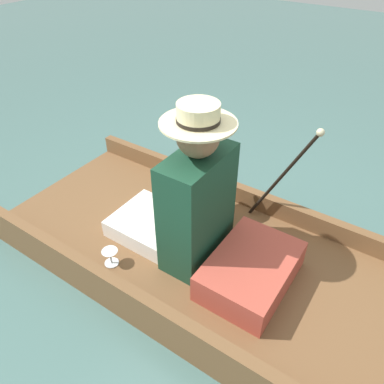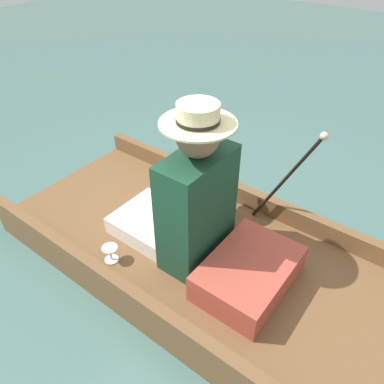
{
  "view_description": "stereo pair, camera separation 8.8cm",
  "coord_description": "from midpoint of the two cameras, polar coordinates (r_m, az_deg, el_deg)",
  "views": [
    {
      "loc": [
        -1.32,
        -0.8,
        1.74
      ],
      "look_at": [
        -0.05,
        0.06,
        0.57
      ],
      "focal_mm": 35.0,
      "sensor_mm": 36.0,
      "label": 1
    },
    {
      "loc": [
        -1.27,
        -0.88,
        1.74
      ],
      "look_at": [
        -0.05,
        0.06,
        0.57
      ],
      "focal_mm": 35.0,
      "sensor_mm": 36.0,
      "label": 2
    }
  ],
  "objects": [
    {
      "name": "walking_cane",
      "position": [
        2.19,
        13.37,
        3.45
      ],
      "size": [
        0.04,
        0.36,
        0.72
      ],
      "color": "black",
      "rests_on": "punt_boat"
    },
    {
      "name": "teddy_bear",
      "position": [
        2.35,
        2.49,
        -0.06
      ],
      "size": [
        0.27,
        0.16,
        0.39
      ],
      "color": "tan",
      "rests_on": "punt_boat"
    },
    {
      "name": "seat_cushion",
      "position": [
        2.03,
        7.69,
        -11.81
      ],
      "size": [
        0.56,
        0.39,
        0.17
      ],
      "color": "#B24738",
      "rests_on": "punt_boat"
    },
    {
      "name": "ground_plane",
      "position": [
        2.33,
        0.73,
        -11.2
      ],
      "size": [
        16.0,
        16.0,
        0.0
      ],
      "primitive_type": "plane",
      "color": "#476B66"
    },
    {
      "name": "wine_glass",
      "position": [
        2.16,
        -13.51,
        -9.29
      ],
      "size": [
        0.09,
        0.09,
        0.1
      ],
      "color": "silver",
      "rests_on": "punt_boat"
    },
    {
      "name": "seated_person",
      "position": [
        2.0,
        -2.0,
        -1.66
      ],
      "size": [
        0.44,
        0.73,
        0.93
      ],
      "rotation": [
        0.0,
        0.0,
        -0.04
      ],
      "color": "white",
      "rests_on": "punt_boat"
    },
    {
      "name": "punt_boat",
      "position": [
        2.27,
        0.75,
        -9.85
      ],
      "size": [
        1.11,
        2.54,
        0.26
      ],
      "color": "brown",
      "rests_on": "ground_plane"
    }
  ]
}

